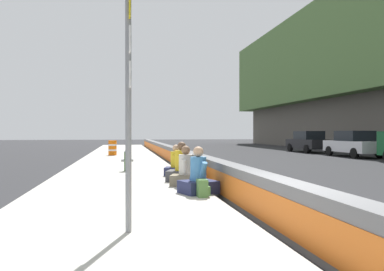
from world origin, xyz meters
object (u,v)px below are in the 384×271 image
object	(u,v)px
construction_barrel	(113,148)
parked_car_fourth	(354,144)
seated_person_foreground	(198,179)
backpack	(203,188)
seated_person_middle	(186,173)
parked_car_midline	(308,142)
route_sign_post	(129,90)
fire_hydrant	(127,159)
seated_person_far	(176,166)
seated_person_rear	(182,169)

from	to	relation	value
construction_barrel	parked_car_fourth	xyz separation A→B (m)	(-2.31, -15.44, 0.24)
seated_person_foreground	backpack	distance (m)	0.56
seated_person_middle	parked_car_midline	size ratio (longest dim) A/B	0.24
backpack	construction_barrel	world-z (taller)	construction_barrel
parked_car_fourth	route_sign_post	bearing A→B (deg)	139.08
seated_person_foreground	seated_person_middle	world-z (taller)	seated_person_foreground
construction_barrel	fire_hydrant	bearing A→B (deg)	-175.34
seated_person_far	construction_barrel	size ratio (longest dim) A/B	1.11
seated_person_rear	construction_barrel	bearing A→B (deg)	10.11
seated_person_far	backpack	size ratio (longest dim) A/B	2.63
seated_person_far	backpack	bearing A→B (deg)	-179.79
construction_barrel	route_sign_post	bearing A→B (deg)	-177.73
parked_car_fourth	parked_car_midline	size ratio (longest dim) A/B	0.99
seated_person_rear	parked_car_fourth	world-z (taller)	parked_car_fourth
seated_person_rear	backpack	bearing A→B (deg)	-179.12
route_sign_post	seated_person_far	distance (m)	7.59
construction_barrel	parked_car_midline	xyz separation A→B (m)	(3.61, -15.30, 0.24)
seated_person_far	parked_car_midline	xyz separation A→B (m)	(15.66, -12.86, 0.39)
route_sign_post	parked_car_midline	distance (m)	27.12
seated_person_foreground	seated_person_rear	size ratio (longest dim) A/B	0.95
route_sign_post	fire_hydrant	bearing A→B (deg)	-0.41
seated_person_middle	seated_person_far	world-z (taller)	seated_person_middle
fire_hydrant	seated_person_rear	world-z (taller)	seated_person_rear
fire_hydrant	backpack	size ratio (longest dim) A/B	2.20
route_sign_post	seated_person_middle	distance (m)	5.30
fire_hydrant	seated_person_middle	xyz separation A→B (m)	(-4.33, -1.55, -0.10)
seated_person_rear	parked_car_fourth	distance (m)	17.21
seated_person_middle	route_sign_post	bearing A→B (deg)	161.15
seated_person_far	construction_barrel	world-z (taller)	seated_person_far
route_sign_post	seated_person_middle	world-z (taller)	route_sign_post
backpack	parked_car_midline	size ratio (longest dim) A/B	0.09
route_sign_post	seated_person_rear	distance (m)	6.18
seated_person_foreground	construction_barrel	distance (m)	16.08
fire_hydrant	seated_person_rear	size ratio (longest dim) A/B	0.74
fire_hydrant	seated_person_far	size ratio (longest dim) A/B	0.84
backpack	parked_car_midline	xyz separation A→B (m)	(20.04, -12.84, 0.53)
seated_person_rear	backpack	world-z (taller)	seated_person_rear
seated_person_middle	seated_person_rear	world-z (taller)	seated_person_rear
seated_person_rear	backpack	xyz separation A→B (m)	(-2.88, -0.04, -0.18)
route_sign_post	construction_barrel	size ratio (longest dim) A/B	3.79
construction_barrel	seated_person_middle	bearing A→B (deg)	-170.69
route_sign_post	seated_person_far	xyz separation A→B (m)	(7.19, -1.68, -1.76)
route_sign_post	parked_car_fourth	world-z (taller)	route_sign_post
construction_barrel	parked_car_midline	bearing A→B (deg)	-76.73
fire_hydrant	seated_person_far	world-z (taller)	seated_person_far
backpack	seated_person_foreground	bearing A→B (deg)	-0.56
seated_person_foreground	construction_barrel	xyz separation A→B (m)	(15.89, 2.47, 0.13)
seated_person_foreground	backpack	bearing A→B (deg)	179.44
backpack	construction_barrel	bearing A→B (deg)	8.52
fire_hydrant	seated_person_foreground	xyz separation A→B (m)	(-5.70, -1.64, -0.10)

